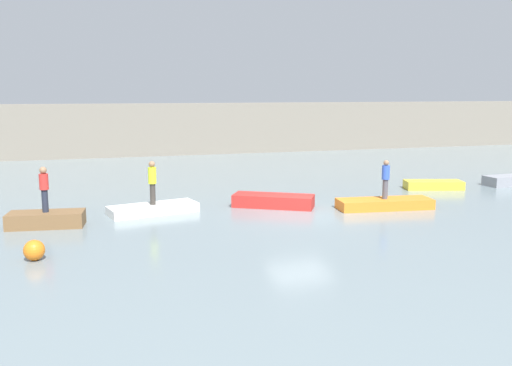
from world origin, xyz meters
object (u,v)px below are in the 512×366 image
(rowboat_brown, at_px, (46,219))
(rowboat_yellow, at_px, (433,185))
(person_blue_shirt, at_px, (386,178))
(mooring_buoy, at_px, (34,250))
(rowboat_grey, at_px, (509,180))
(person_red_shirt, at_px, (44,187))
(person_hiviz_shirt, at_px, (152,180))
(rowboat_red, at_px, (273,201))
(rowboat_orange, at_px, (385,204))
(rowboat_white, at_px, (153,209))

(rowboat_brown, distance_m, rowboat_yellow, 18.21)
(rowboat_brown, xyz_separation_m, person_blue_shirt, (13.29, -0.74, 1.04))
(person_blue_shirt, distance_m, mooring_buoy, 13.80)
(rowboat_grey, xyz_separation_m, person_red_shirt, (-22.46, -2.57, 1.21))
(rowboat_grey, xyz_separation_m, person_hiviz_shirt, (-18.52, -1.40, 1.08))
(rowboat_red, relative_size, person_blue_shirt, 2.08)
(person_blue_shirt, xyz_separation_m, person_hiviz_shirt, (-9.35, 1.91, 0.02))
(rowboat_red, height_order, person_blue_shirt, person_blue_shirt)
(rowboat_grey, relative_size, mooring_buoy, 4.36)
(rowboat_orange, height_order, rowboat_yellow, rowboat_yellow)
(mooring_buoy, bearing_deg, rowboat_white, 53.26)
(person_red_shirt, bearing_deg, rowboat_grey, 6.53)
(rowboat_grey, bearing_deg, rowboat_yellow, 174.97)
(rowboat_white, bearing_deg, rowboat_red, -16.12)
(rowboat_white, xyz_separation_m, rowboat_orange, (9.35, -1.91, 0.03))
(person_hiviz_shirt, distance_m, mooring_buoy, 6.73)
(person_red_shirt, distance_m, person_blue_shirt, 13.31)
(rowboat_red, relative_size, rowboat_grey, 1.28)
(rowboat_grey, bearing_deg, rowboat_orange, -163.43)
(rowboat_red, bearing_deg, person_red_shirt, -144.47)
(rowboat_red, bearing_deg, mooring_buoy, -120.85)
(rowboat_orange, xyz_separation_m, mooring_buoy, (-13.33, -3.42, 0.10))
(rowboat_brown, height_order, rowboat_grey, rowboat_brown)
(rowboat_brown, xyz_separation_m, rowboat_red, (8.96, 0.92, -0.01))
(rowboat_brown, height_order, person_blue_shirt, person_blue_shirt)
(rowboat_yellow, bearing_deg, rowboat_white, -157.94)
(rowboat_yellow, bearing_deg, rowboat_brown, -155.64)
(rowboat_orange, relative_size, person_hiviz_shirt, 2.24)
(rowboat_white, relative_size, person_blue_shirt, 2.17)
(rowboat_orange, height_order, rowboat_grey, rowboat_grey)
(rowboat_yellow, relative_size, person_blue_shirt, 1.73)
(rowboat_red, height_order, person_red_shirt, person_red_shirt)
(rowboat_grey, relative_size, person_blue_shirt, 1.63)
(rowboat_brown, xyz_separation_m, rowboat_yellow, (18.01, 2.71, -0.06))
(rowboat_yellow, height_order, person_hiviz_shirt, person_hiviz_shirt)
(rowboat_grey, distance_m, person_hiviz_shirt, 18.60)
(rowboat_yellow, distance_m, person_blue_shirt, 5.94)
(rowboat_white, distance_m, rowboat_red, 5.02)
(rowboat_brown, relative_size, rowboat_grey, 1.00)
(rowboat_white, relative_size, rowboat_yellow, 1.25)
(rowboat_orange, xyz_separation_m, person_hiviz_shirt, (-9.35, 1.91, 1.13))
(rowboat_brown, relative_size, rowboat_orange, 0.67)
(rowboat_yellow, bearing_deg, rowboat_orange, -128.00)
(person_red_shirt, bearing_deg, rowboat_white, 16.50)
(rowboat_orange, bearing_deg, rowboat_white, 175.24)
(rowboat_white, distance_m, person_red_shirt, 4.32)
(rowboat_yellow, height_order, mooring_buoy, mooring_buoy)
(rowboat_brown, distance_m, rowboat_white, 4.12)
(rowboat_white, relative_size, rowboat_grey, 1.33)
(rowboat_orange, height_order, person_red_shirt, person_red_shirt)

